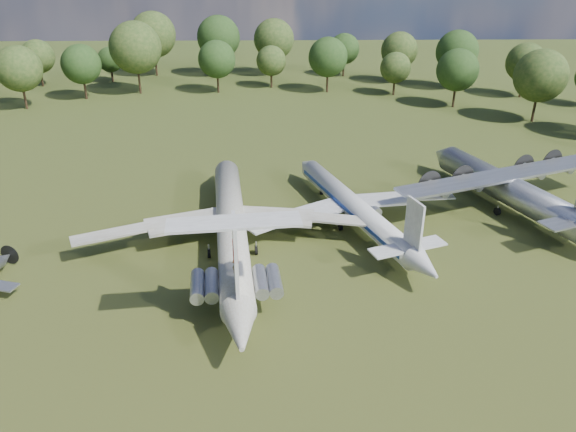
{
  "coord_description": "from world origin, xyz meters",
  "views": [
    {
      "loc": [
        8.04,
        -55.2,
        32.71
      ],
      "look_at": [
        9.14,
        0.41,
        5.0
      ],
      "focal_mm": 35.0,
      "sensor_mm": 36.0,
      "label": 1
    }
  ],
  "objects_px": {
    "il62_airliner": "(232,231)",
    "tu104_jet": "(354,211)",
    "person_on_il62": "(235,265)",
    "an12_transport": "(508,193)"
  },
  "relations": [
    {
      "from": "il62_airliner",
      "to": "tu104_jet",
      "type": "xyz_separation_m",
      "value": [
        14.93,
        5.8,
        -0.4
      ]
    },
    {
      "from": "an12_transport",
      "to": "person_on_il62",
      "type": "distance_m",
      "value": 41.31
    },
    {
      "from": "tu104_jet",
      "to": "person_on_il62",
      "type": "bearing_deg",
      "value": -146.22
    },
    {
      "from": "il62_airliner",
      "to": "tu104_jet",
      "type": "bearing_deg",
      "value": 14.99
    },
    {
      "from": "tu104_jet",
      "to": "an12_transport",
      "type": "height_order",
      "value": "an12_transport"
    },
    {
      "from": "an12_transport",
      "to": "il62_airliner",
      "type": "bearing_deg",
      "value": 173.64
    },
    {
      "from": "person_on_il62",
      "to": "an12_transport",
      "type": "bearing_deg",
      "value": -162.32
    },
    {
      "from": "il62_airliner",
      "to": "person_on_il62",
      "type": "distance_m",
      "value": 13.17
    },
    {
      "from": "il62_airliner",
      "to": "person_on_il62",
      "type": "bearing_deg",
      "value": -90.0
    },
    {
      "from": "tu104_jet",
      "to": "person_on_il62",
      "type": "height_order",
      "value": "person_on_il62"
    }
  ]
}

